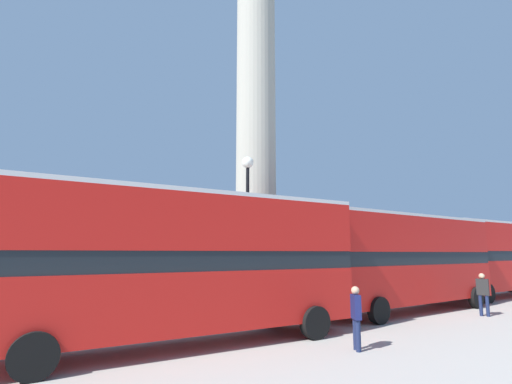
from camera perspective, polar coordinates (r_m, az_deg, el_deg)
The scene contains 9 objects.
ground_plane at distance 21.57m, azimuth 0.00°, elevation -15.68°, with size 200.00×200.00×0.00m, color #ADA89E.
monument_column at distance 21.74m, azimuth 0.00°, elevation 1.32°, with size 6.35×6.35×20.38m.
bus_a at distance 28.95m, azimuth 31.23°, elevation -7.79°, with size 11.19×3.36×4.45m.
bus_b at distance 19.77m, azimuth 20.51°, elevation -8.85°, with size 10.58×3.02×4.31m.
bus_c at distance 11.93m, azimuth -10.03°, elevation -9.58°, with size 11.04×3.47×4.36m.
equestrian_statue at distance 33.87m, azimuth 11.33°, elevation -9.72°, with size 4.36×3.91×6.54m.
street_lamp at distance 16.22m, azimuth -1.22°, elevation -3.83°, with size 0.48×0.48×6.57m.
pedestrian_near_lamp at distance 19.80m, azimuth 29.68°, elevation -12.27°, with size 0.30×0.50×1.77m.
pedestrian_by_plinth at distance 11.75m, azimuth 14.11°, elevation -16.58°, with size 0.40×0.47×1.71m.
Camera 1 is at (-12.90, -17.08, 2.62)m, focal length 28.00 mm.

